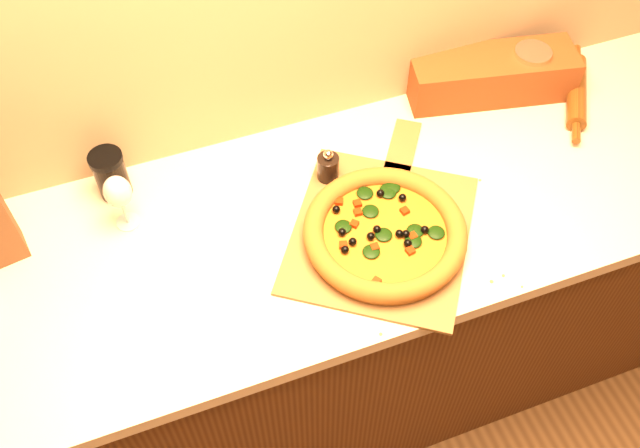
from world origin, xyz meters
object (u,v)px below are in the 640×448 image
Objects in this scene: coffee_canister at (528,70)px; dark_jar at (111,174)px; pepper_grinder at (328,168)px; rolling_pin at (577,92)px; pizza at (385,233)px; wine_glass at (118,193)px; pizza_peel at (382,228)px.

dark_jar is at bearing 178.79° from coffee_canister.
pepper_grinder is 0.72m from rolling_pin.
coffee_canister is at bearing 10.67° from pepper_grinder.
dark_jar is (-0.55, 0.36, 0.03)m from pizza.
pizza is 0.60m from wine_glass.
dark_jar is (-1.22, 0.10, 0.04)m from rolling_pin.
pizza_peel is at bearing 73.70° from pizza.
pizza is 0.23m from pepper_grinder.
pepper_grinder is (-0.05, 0.22, 0.01)m from pizza.
dark_jar is at bearing 164.37° from pepper_grinder.
pizza_peel is at bearing -161.39° from rolling_pin.
pepper_grinder is at bearing -4.28° from wine_glass.
pizza is 3.72× the size of pepper_grinder.
rolling_pin is 2.42× the size of coffee_canister.
wine_glass reaches higher than dark_jar.
coffee_canister reaches higher than dark_jar.
pepper_grinder is at bearing -15.63° from dark_jar.
wine_glass is (-0.55, 0.22, 0.11)m from pizza_peel.
rolling_pin reaches higher than pizza_peel.
pizza is 2.90× the size of dark_jar.
wine_glass is (-0.54, 0.26, 0.08)m from pizza.
rolling_pin is 2.09× the size of wine_glass.
wine_glass reaches higher than rolling_pin.
dark_jar is (-0.49, 0.14, 0.02)m from pepper_grinder.
pizza is at bearing -76.24° from pepper_grinder.
pizza is at bearing -33.26° from dark_jar.
dark_jar is at bearing 175.15° from rolling_pin.
dark_jar is at bearing 146.74° from pizza.
pizza_peel is 0.65m from dark_jar.
pizza_peel is 0.20m from pepper_grinder.
coffee_canister is (-0.11, 0.08, 0.04)m from rolling_pin.
pizza_peel is 1.67× the size of pizza.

